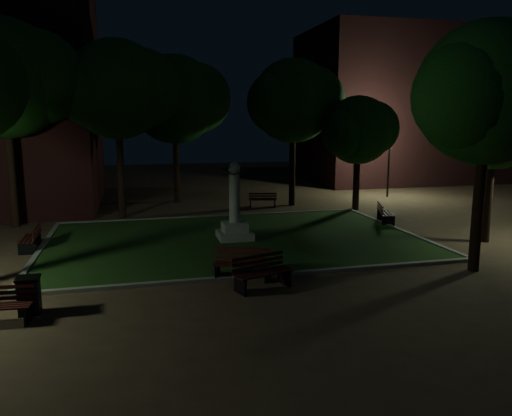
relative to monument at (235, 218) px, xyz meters
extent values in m
plane|color=#4D3727|center=(0.00, -2.00, -0.96)|extent=(80.00, 80.00, 0.00)
cube|color=#1F3F15|center=(0.00, 0.00, -0.92)|extent=(15.00, 10.00, 0.08)
cube|color=slate|center=(0.00, -5.10, -0.90)|extent=(15.40, 0.20, 0.12)
cube|color=slate|center=(0.00, 5.10, -0.90)|extent=(15.40, 0.20, 0.12)
cube|color=slate|center=(-7.60, 0.00, -0.90)|extent=(0.20, 10.00, 0.12)
cube|color=slate|center=(7.60, 0.00, -0.90)|extent=(0.20, 10.00, 0.12)
cube|color=gray|center=(0.00, 0.00, -0.73)|extent=(1.40, 1.40, 0.30)
cube|color=gray|center=(0.00, 0.00, -0.38)|extent=(1.00, 1.00, 0.40)
cylinder|color=gray|center=(0.00, 0.00, 0.82)|extent=(0.44, 0.44, 2.00)
sphere|color=gray|center=(0.00, 0.00, 2.07)|extent=(0.50, 0.50, 0.50)
cube|color=#431A1B|center=(18.00, 18.00, 5.04)|extent=(16.00, 10.00, 12.00)
cylinder|color=black|center=(-4.62, 6.20, 1.54)|extent=(0.36, 0.36, 4.98)
sphere|color=#194F17|center=(-4.62, 6.20, 5.50)|extent=(4.92, 4.92, 4.92)
sphere|color=#194F17|center=(-3.39, 6.40, 5.60)|extent=(3.93, 3.93, 3.93)
sphere|color=#194F17|center=(-5.60, 5.90, 5.40)|extent=(3.69, 3.69, 3.69)
cylinder|color=black|center=(5.04, 7.78, 1.35)|extent=(0.36, 0.36, 4.61)
sphere|color=#194F17|center=(5.04, 7.78, 5.09)|extent=(4.79, 4.79, 4.79)
sphere|color=#194F17|center=(6.24, 7.98, 5.19)|extent=(3.83, 3.83, 3.83)
sphere|color=#194F17|center=(4.09, 7.48, 4.99)|extent=(3.59, 3.59, 3.59)
cylinder|color=black|center=(8.10, 5.61, 0.69)|extent=(0.36, 0.36, 3.29)
sphere|color=#194F17|center=(8.10, 5.61, 3.47)|extent=(3.76, 3.76, 3.76)
sphere|color=#194F17|center=(9.05, 5.81, 3.57)|extent=(3.01, 3.01, 3.01)
sphere|color=#194F17|center=(7.35, 5.31, 3.37)|extent=(2.82, 2.82, 2.82)
cylinder|color=black|center=(10.01, -2.70, 1.01)|extent=(0.36, 0.36, 3.94)
sphere|color=#194F17|center=(10.01, -2.70, 4.40)|extent=(4.71, 4.71, 4.71)
sphere|color=#194F17|center=(9.07, -3.00, 4.30)|extent=(3.53, 3.53, 3.53)
cylinder|color=black|center=(6.91, -6.07, 1.27)|extent=(0.36, 0.36, 4.44)
sphere|color=#194F17|center=(6.91, -6.07, 4.85)|extent=(4.53, 4.53, 4.53)
sphere|color=#194F17|center=(6.01, -6.37, 4.75)|extent=(3.40, 3.40, 3.40)
cylinder|color=black|center=(-9.48, 5.19, 1.64)|extent=(0.36, 0.36, 5.19)
sphere|color=#194F17|center=(-9.48, 5.19, 5.85)|extent=(5.41, 5.41, 5.41)
sphere|color=#194F17|center=(-8.13, 5.39, 5.95)|extent=(4.33, 4.33, 4.33)
cylinder|color=black|center=(-1.42, 10.58, 1.34)|extent=(0.36, 0.36, 4.60)
sphere|color=#194F17|center=(-1.42, 10.58, 5.22)|extent=(5.26, 5.26, 5.26)
sphere|color=#194F17|center=(-0.11, 10.78, 5.32)|extent=(4.21, 4.21, 4.21)
sphere|color=#194F17|center=(-2.48, 10.28, 5.12)|extent=(3.94, 3.94, 3.94)
cylinder|color=black|center=(12.14, 9.37, 1.05)|extent=(0.12, 0.12, 4.01)
cylinder|color=black|center=(12.14, 9.37, 3.06)|extent=(0.90, 0.08, 0.08)
sphere|color=#D8FFD8|center=(11.69, 9.37, 3.06)|extent=(0.28, 0.28, 0.28)
sphere|color=#D8FFD8|center=(12.59, 9.37, 3.06)|extent=(0.28, 0.28, 0.28)
cube|color=black|center=(-1.55, -4.87, -0.71)|extent=(0.28, 0.60, 0.49)
cube|color=black|center=(-0.09, -5.42, -0.71)|extent=(0.28, 0.60, 0.49)
cube|color=#34100D|center=(-0.91, -5.38, -0.45)|extent=(1.71, 0.72, 0.04)
cube|color=#34100D|center=(-0.85, -5.23, -0.45)|extent=(1.71, 0.72, 0.04)
cube|color=#34100D|center=(-0.80, -5.08, -0.45)|extent=(1.71, 0.72, 0.04)
cube|color=#34100D|center=(-0.74, -4.94, -0.45)|extent=(1.71, 0.72, 0.04)
cube|color=#34100D|center=(-0.72, -4.87, -0.34)|extent=(1.70, 0.69, 0.11)
cube|color=#34100D|center=(-0.72, -4.87, -0.19)|extent=(1.70, 0.69, 0.11)
cube|color=#34100D|center=(-0.72, -4.87, -0.03)|extent=(1.70, 0.69, 0.11)
cube|color=black|center=(-1.16, -6.43, -0.71)|extent=(0.26, 0.61, 0.50)
cube|color=black|center=(0.34, -5.92, -0.71)|extent=(0.26, 0.61, 0.50)
cube|color=#34100D|center=(-0.33, -6.41, -0.45)|extent=(1.75, 0.67, 0.05)
cube|color=#34100D|center=(-0.38, -6.26, -0.45)|extent=(1.75, 0.67, 0.05)
cube|color=#34100D|center=(-0.43, -6.11, -0.45)|extent=(1.75, 0.67, 0.05)
cube|color=#34100D|center=(-0.48, -5.96, -0.45)|extent=(1.75, 0.67, 0.05)
cube|color=#34100D|center=(-0.50, -5.89, -0.33)|extent=(1.74, 0.64, 0.11)
cube|color=#34100D|center=(-0.50, -5.89, -0.18)|extent=(1.74, 0.64, 0.11)
cube|color=#34100D|center=(-0.50, -5.89, -0.02)|extent=(1.74, 0.64, 0.11)
cube|color=black|center=(-6.72, -7.14, -0.73)|extent=(0.10, 0.57, 0.45)
cube|color=#34100D|center=(-7.41, -6.83, -0.39)|extent=(1.64, 0.17, 0.10)
cube|color=black|center=(-8.02, 1.15, -0.73)|extent=(0.58, 0.07, 0.46)
cube|color=black|center=(-8.01, -0.31, -0.73)|extent=(0.58, 0.07, 0.46)
cube|color=#34100D|center=(-8.25, 0.42, -0.48)|extent=(0.10, 1.68, 0.04)
cube|color=#34100D|center=(-8.10, 0.42, -0.48)|extent=(0.10, 1.68, 0.04)
cube|color=#34100D|center=(-7.95, 0.42, -0.48)|extent=(0.10, 1.68, 0.04)
cube|color=#34100D|center=(-7.81, 0.42, -0.48)|extent=(0.10, 1.68, 0.04)
cube|color=#34100D|center=(-7.74, 0.42, -0.38)|extent=(0.07, 1.68, 0.10)
cube|color=#34100D|center=(-7.74, 0.42, -0.23)|extent=(0.07, 1.68, 0.10)
cube|color=#34100D|center=(-7.74, 0.42, -0.09)|extent=(0.07, 1.68, 0.10)
cube|color=black|center=(7.61, 0.97, -0.71)|extent=(0.59, 0.26, 0.49)
cube|color=black|center=(8.13, 2.43, -0.71)|extent=(0.59, 0.26, 0.49)
cube|color=#34100D|center=(8.10, 1.62, -0.46)|extent=(0.68, 1.70, 0.04)
cube|color=#34100D|center=(7.96, 1.67, -0.46)|extent=(0.68, 1.70, 0.04)
cube|color=#34100D|center=(7.81, 1.72, -0.46)|extent=(0.68, 1.70, 0.04)
cube|color=#34100D|center=(7.66, 1.77, -0.46)|extent=(0.68, 1.70, 0.04)
cube|color=#34100D|center=(7.60, 1.79, -0.35)|extent=(0.65, 1.69, 0.11)
cube|color=#34100D|center=(7.60, 1.79, -0.20)|extent=(0.65, 1.69, 0.11)
cube|color=#34100D|center=(7.60, 1.79, -0.04)|extent=(0.65, 1.69, 0.11)
cube|color=black|center=(3.87, 7.39, -0.74)|extent=(0.19, 0.55, 0.44)
cube|color=black|center=(2.52, 7.72, -0.74)|extent=(0.19, 0.55, 0.44)
cube|color=#34100D|center=(3.25, 7.76, -0.51)|extent=(1.57, 0.46, 0.04)
cube|color=#34100D|center=(3.21, 7.63, -0.51)|extent=(1.57, 0.46, 0.04)
cube|color=#34100D|center=(3.18, 7.49, -0.51)|extent=(1.57, 0.46, 0.04)
cube|color=#34100D|center=(3.15, 7.36, -0.51)|extent=(1.57, 0.46, 0.04)
cube|color=#34100D|center=(3.13, 7.30, -0.41)|extent=(1.56, 0.43, 0.10)
cube|color=#34100D|center=(3.13, 7.30, -0.27)|extent=(1.56, 0.43, 0.10)
cube|color=#34100D|center=(3.13, 7.30, -0.13)|extent=(1.56, 0.43, 0.10)
cube|color=black|center=(-6.78, -6.55, -0.49)|extent=(0.53, 0.53, 0.93)
cube|color=black|center=(-6.78, -6.55, 0.00)|extent=(0.59, 0.59, 0.06)
camera|label=1|loc=(-4.06, -19.92, 4.01)|focal=35.00mm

